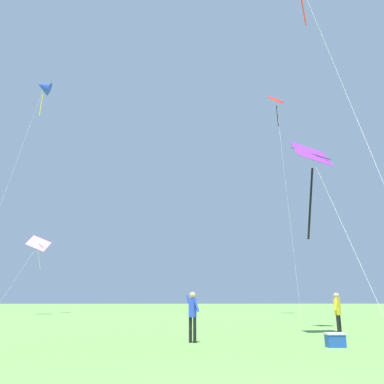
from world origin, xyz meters
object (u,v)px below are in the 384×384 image
object	(u,v)px
kite_pink_low	(38,248)
picnic_cooler	(335,340)
kite_purple_streamer	(311,173)
person_in_blue_jacket	(193,312)
person_near_tree	(338,310)
kite_red_high	(277,108)
kite_blue_delta	(44,87)

from	to	relation	value
kite_pink_low	picnic_cooler	bearing A→B (deg)	-58.08
kite_purple_streamer	picnic_cooler	bearing A→B (deg)	-107.06
kite_pink_low	person_in_blue_jacket	world-z (taller)	kite_pink_low
person_in_blue_jacket	person_near_tree	size ratio (longest dim) A/B	0.99
kite_red_high	person_near_tree	size ratio (longest dim) A/B	14.43
kite_red_high	person_near_tree	xyz separation A→B (m)	(-5.53, -24.96, -22.05)
kite_blue_delta	picnic_cooler	world-z (taller)	kite_blue_delta
kite_pink_low	picnic_cooler	distance (m)	37.52
kite_blue_delta	kite_pink_low	world-z (taller)	kite_blue_delta
kite_purple_streamer	picnic_cooler	distance (m)	8.17
kite_pink_low	picnic_cooler	world-z (taller)	kite_pink_low
person_in_blue_jacket	picnic_cooler	world-z (taller)	person_in_blue_jacket
kite_blue_delta	picnic_cooler	bearing A→B (deg)	-56.41
picnic_cooler	kite_red_high	bearing A→B (deg)	75.90
kite_pink_low	person_in_blue_jacket	distance (m)	33.79
kite_blue_delta	person_near_tree	xyz separation A→B (m)	(22.42, -28.05, -25.66)
kite_blue_delta	person_in_blue_jacket	world-z (taller)	kite_blue_delta
kite_blue_delta	kite_red_high	bearing A→B (deg)	-6.32
person_in_blue_jacket	picnic_cooler	xyz separation A→B (m)	(4.43, -1.68, -0.82)
kite_pink_low	kite_blue_delta	bearing A→B (deg)	177.19
kite_pink_low	kite_red_high	distance (m)	31.25
kite_blue_delta	kite_pink_low	distance (m)	19.74
person_near_tree	picnic_cooler	xyz separation A→B (m)	(-1.57, -3.33, -0.82)
kite_pink_low	kite_red_high	world-z (taller)	kite_red_high
kite_pink_low	person_in_blue_jacket	bearing A→B (deg)	-63.03
kite_red_high	person_near_tree	distance (m)	33.76
kite_pink_low	person_near_tree	xyz separation A→B (m)	(21.09, -27.99, -5.96)
kite_pink_low	kite_purple_streamer	size ratio (longest dim) A/B	1.05
kite_blue_delta	person_in_blue_jacket	size ratio (longest dim) A/B	16.05
kite_blue_delta	kite_purple_streamer	xyz separation A→B (m)	(22.11, -27.25, -19.54)
person_in_blue_jacket	person_near_tree	distance (m)	6.23
person_in_blue_jacket	kite_blue_delta	bearing A→B (deg)	118.92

